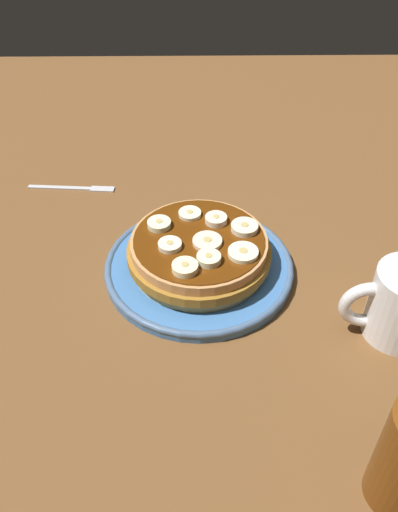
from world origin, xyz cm
name	(u,v)px	position (x,y,z in cm)	size (l,w,h in cm)	color
ground_plane	(199,280)	(0.00, 0.00, -1.50)	(140.00, 140.00, 3.00)	brown
plate	(199,266)	(0.00, 0.00, 0.82)	(23.31, 23.31, 1.53)	#3F72B2
pancake_stack	(200,253)	(-0.07, 0.34, 3.27)	(17.44, 17.44, 4.01)	tan
banana_slice_0	(207,242)	(-0.97, 0.77, 5.45)	(3.49, 3.49, 0.73)	#F9E4BE
banana_slice_1	(190,214)	(1.08, -4.68, 5.44)	(2.83, 2.83, 0.71)	#EAEEC3
banana_slice_2	(245,228)	(-5.51, -1.66, 5.58)	(3.29, 3.29, 0.98)	#EEE8C5
banana_slice_3	(159,224)	(4.80, -2.47, 5.57)	(2.89, 2.89, 0.96)	#EAEEC1
banana_slice_4	(185,268)	(1.62, 5.39, 5.62)	(2.96, 2.96, 1.06)	#FCF3BB
banana_slice_5	(243,253)	(-5.00, 2.86, 5.49)	(3.52, 3.52, 0.81)	#F4F4C6
banana_slice_6	(209,259)	(-1.05, 3.95, 5.62)	(2.79, 2.79, 1.06)	#EFEDC1
banana_slice_7	(170,245)	(3.40, 1.43, 5.53)	(2.78, 2.78, 0.88)	#EBE3C5
banana_slice_8	(216,220)	(-2.13, -3.23, 5.61)	(2.71, 2.71, 1.04)	#F0E3C2
fork	(77,188)	(18.11, -18.29, 0.25)	(13.04, 1.93, 0.50)	silver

